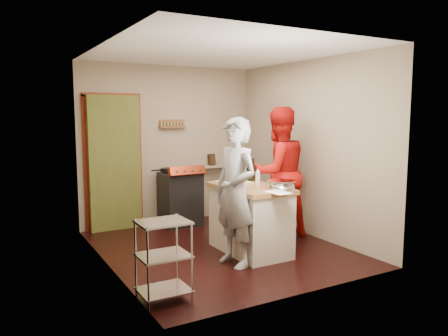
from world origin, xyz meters
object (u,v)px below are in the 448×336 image
at_px(wire_shelving, 163,257).
at_px(person_stripe, 235,192).
at_px(person_red, 278,173).
at_px(stove, 180,198).
at_px(island, 250,217).

xyz_separation_m(wire_shelving, person_stripe, (1.12, 0.53, 0.45)).
xyz_separation_m(wire_shelving, person_red, (2.28, 1.25, 0.52)).
relative_size(wire_shelving, person_red, 0.42).
distance_m(stove, person_red, 1.75).
xyz_separation_m(wire_shelving, island, (1.55, 0.86, 0.03)).
relative_size(stove, person_stripe, 0.57).
xyz_separation_m(stove, person_stripe, (-0.20, -2.10, 0.44)).
xyz_separation_m(stove, wire_shelving, (-1.33, -2.62, -0.01)).
relative_size(stove, person_red, 0.52).
bearing_deg(person_stripe, person_red, 113.06).
xyz_separation_m(island, person_red, (0.73, 0.39, 0.49)).
bearing_deg(island, wire_shelving, -151.05).
distance_m(stove, wire_shelving, 2.94).
bearing_deg(stove, island, -82.69).
height_order(stove, person_red, person_red).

